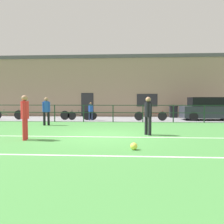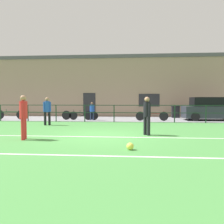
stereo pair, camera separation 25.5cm
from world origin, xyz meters
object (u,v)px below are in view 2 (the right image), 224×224
bicycle_parked_2 (10,115)px  bicycle_parked_1 (152,116)px  player_goalkeeper (147,113)px  parked_car_red (210,109)px  bicycle_parked_3 (84,116)px  player_striker (47,109)px  spectator_child (92,110)px  trash_bin_0 (175,112)px  bicycle_parked_0 (77,115)px  player_winger (24,114)px  soccer_ball_match (130,146)px

bicycle_parked_2 → bicycle_parked_1: bearing=-1.2°
player_goalkeeper → parked_car_red: 8.96m
bicycle_parked_3 → bicycle_parked_1: bearing=-2.6°
player_striker → spectator_child: player_striker is taller
player_goalkeeper → bicycle_parked_3: size_ratio=0.75×
trash_bin_0 → bicycle_parked_0: bearing=-159.7°
bicycle_parked_1 → trash_bin_0: trash_bin_0 is taller
spectator_child → trash_bin_0: size_ratio=1.35×
player_winger → bicycle_parked_1: 9.80m
player_goalkeeper → bicycle_parked_1: bearing=139.6°
trash_bin_0 → bicycle_parked_3: bearing=-158.5°
player_striker → soccer_ball_match: bearing=-80.6°
soccer_ball_match → bicycle_parked_3: size_ratio=0.10×
parked_car_red → bicycle_parked_0: (-9.63, -0.57, -0.43)m
player_striker → bicycle_parked_2: player_striker is taller
player_striker → spectator_child: 3.88m
parked_car_red → bicycle_parked_3: (-9.16, -0.57, -0.46)m
parked_car_red → bicycle_parked_1: (-4.23, -0.79, -0.45)m
parked_car_red → bicycle_parked_0: parked_car_red is taller
player_striker → bicycle_parked_3: player_striker is taller
spectator_child → bicycle_parked_2: (-6.28, 0.21, -0.37)m
player_winger → parked_car_red: parked_car_red is taller
player_goalkeeper → spectator_child: (-3.49, 6.65, -0.16)m
player_striker → bicycle_parked_0: 3.65m
bicycle_parked_0 → bicycle_parked_2: (-5.15, 0.00, 0.01)m
bicycle_parked_1 → bicycle_parked_3: size_ratio=1.06×
player_striker → bicycle_parked_3: size_ratio=0.76×
parked_car_red → trash_bin_0: bearing=132.2°
spectator_child → bicycle_parked_0: 1.22m
player_goalkeeper → bicycle_parked_3: 8.04m
soccer_ball_match → bicycle_parked_1: (1.47, 9.59, 0.24)m
spectator_child → trash_bin_0: (6.46, 3.02, -0.25)m
bicycle_parked_0 → trash_bin_0: size_ratio=2.41×
spectator_child → parked_car_red: bearing=-166.5°
player_winger → bicycle_parked_3: player_winger is taller
player_winger → player_striker: bearing=177.9°
player_goalkeeper → bicycle_parked_3: bearing=177.5°
player_striker → player_goalkeeper: bearing=-59.6°
player_winger → bicycle_parked_0: (0.05, 8.35, -0.57)m
spectator_child → soccer_ball_match: bearing=114.5°
spectator_child → bicycle_parked_1: 4.29m
player_striker → spectator_child: size_ratio=1.26×
spectator_child → bicycle_parked_3: bearing=-9.7°
player_winger → trash_bin_0: (7.65, 11.15, -0.44)m
player_winger → bicycle_parked_1: bearing=133.3°
soccer_ball_match → parked_car_red: 11.86m
player_striker → bicycle_parked_0: bearing=46.0°
player_goalkeeper → parked_car_red: bearing=112.3°
player_striker → trash_bin_0: (8.57, 6.29, -0.42)m
bicycle_parked_1 → trash_bin_0: 3.75m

